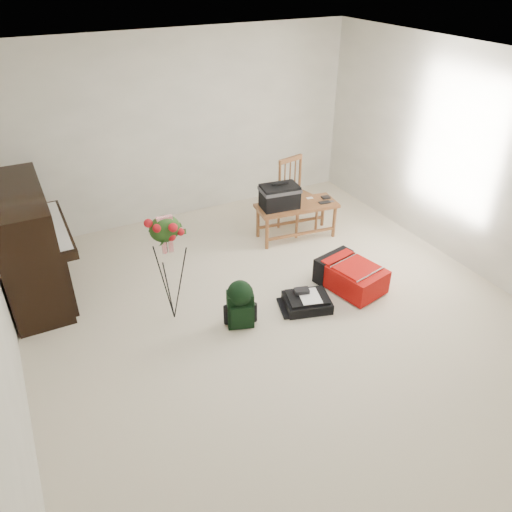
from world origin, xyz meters
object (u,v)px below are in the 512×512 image
piano (29,247)px  dining_chair (297,196)px  black_duffel (307,301)px  bench (286,200)px  red_suitcase (348,273)px  flower_stand (169,269)px  green_backpack (240,302)px

piano → dining_chair: (3.36, 0.01, -0.12)m
piano → black_duffel: size_ratio=2.65×
piano → dining_chair: bearing=0.2°
bench → dining_chair: bearing=43.1°
dining_chair → red_suitcase: (-0.20, -1.48, -0.32)m
flower_stand → dining_chair: bearing=28.9°
red_suitcase → dining_chair: bearing=69.7°
piano → green_backpack: piano is taller
bench → red_suitcase: size_ratio=1.36×
dining_chair → red_suitcase: dining_chair is taller
black_duffel → green_backpack: size_ratio=1.07×
green_backpack → flower_stand: flower_stand is taller
bench → black_duffel: size_ratio=1.95×
bench → dining_chair: 0.39m
red_suitcase → black_duffel: 0.65m
green_backpack → flower_stand: bearing=161.2°
bench → dining_chair: dining_chair is taller
green_backpack → flower_stand: (-0.57, 0.43, 0.31)m
dining_chair → bench: bearing=-155.7°
dining_chair → black_duffel: size_ratio=1.73×
piano → green_backpack: size_ratio=2.83×
black_duffel → green_backpack: bearing=-168.0°
green_backpack → dining_chair: bearing=62.7°
piano → dining_chair: size_ratio=1.53×
piano → flower_stand: (1.19, -1.11, 0.00)m
bench → flower_stand: (-1.86, -0.91, 0.02)m
piano → bench: piano is taller
piano → flower_stand: 1.63m
black_duffel → flower_stand: 1.52m
red_suitcase → green_backpack: (-1.40, -0.08, 0.13)m
piano → red_suitcase: piano is taller
green_backpack → bench: bearing=64.5°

